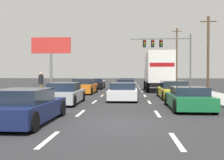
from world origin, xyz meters
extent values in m
plane|color=#2B2B2D|center=(0.00, 25.00, 0.00)|extent=(140.00, 140.00, 0.00)
cube|color=#9E9E99|center=(6.69, 20.00, 0.07)|extent=(2.88, 80.00, 0.14)
cube|color=#9E9E99|center=(-6.69, 20.00, 0.07)|extent=(2.88, 80.00, 0.14)
cube|color=silver|center=(-1.70, -2.34, 0.00)|extent=(0.14, 2.00, 0.01)
cube|color=silver|center=(-1.70, 2.66, 0.00)|extent=(0.14, 2.00, 0.01)
cube|color=silver|center=(-1.70, 7.66, 0.00)|extent=(0.14, 2.00, 0.01)
cube|color=silver|center=(-1.70, 12.66, 0.00)|extent=(0.14, 2.00, 0.01)
cube|color=silver|center=(-1.70, 17.66, 0.00)|extent=(0.14, 2.00, 0.01)
cube|color=silver|center=(-1.70, 22.66, 0.00)|extent=(0.14, 2.00, 0.01)
cube|color=silver|center=(-1.70, 27.66, 0.00)|extent=(0.14, 2.00, 0.01)
cube|color=silver|center=(-1.70, 32.66, 0.00)|extent=(0.14, 2.00, 0.01)
cube|color=silver|center=(-1.70, 37.66, 0.00)|extent=(0.14, 2.00, 0.01)
cube|color=silver|center=(-1.70, 42.66, 0.00)|extent=(0.14, 2.00, 0.01)
cube|color=silver|center=(-1.70, 47.66, 0.00)|extent=(0.14, 2.00, 0.01)
cube|color=silver|center=(1.70, -2.34, 0.00)|extent=(0.14, 2.00, 0.01)
cube|color=silver|center=(1.70, 2.66, 0.00)|extent=(0.14, 2.00, 0.01)
cube|color=silver|center=(1.70, 7.66, 0.00)|extent=(0.14, 2.00, 0.01)
cube|color=silver|center=(1.70, 12.66, 0.00)|extent=(0.14, 2.00, 0.01)
cube|color=silver|center=(1.70, 17.66, 0.00)|extent=(0.14, 2.00, 0.01)
cube|color=silver|center=(1.70, 22.66, 0.00)|extent=(0.14, 2.00, 0.01)
cube|color=silver|center=(1.70, 27.66, 0.00)|extent=(0.14, 2.00, 0.01)
cube|color=silver|center=(1.70, 32.66, 0.00)|extent=(0.14, 2.00, 0.01)
cube|color=silver|center=(1.70, 37.66, 0.00)|extent=(0.14, 2.00, 0.01)
cube|color=silver|center=(1.70, 42.66, 0.00)|extent=(0.14, 2.00, 0.01)
cube|color=silver|center=(1.70, 47.66, 0.00)|extent=(0.14, 2.00, 0.01)
cube|color=black|center=(-3.42, 22.62, 0.46)|extent=(1.80, 4.71, 0.64)
cube|color=#192333|center=(-3.42, 22.48, 0.99)|extent=(1.57, 1.99, 0.42)
cylinder|color=black|center=(-4.25, 24.41, 0.32)|extent=(0.22, 0.64, 0.64)
cylinder|color=black|center=(-2.60, 24.42, 0.32)|extent=(0.22, 0.64, 0.64)
cylinder|color=black|center=(-4.23, 20.82, 0.32)|extent=(0.22, 0.64, 0.64)
cylinder|color=black|center=(-2.58, 20.83, 0.32)|extent=(0.22, 0.64, 0.64)
cube|color=orange|center=(-3.51, 14.75, 0.49)|extent=(1.97, 4.22, 0.70)
cube|color=#192333|center=(-3.52, 14.69, 1.08)|extent=(1.68, 2.10, 0.48)
cylinder|color=black|center=(-4.33, 16.31, 0.32)|extent=(0.24, 0.65, 0.64)
cylinder|color=black|center=(-2.61, 16.26, 0.32)|extent=(0.24, 0.65, 0.64)
cylinder|color=black|center=(-4.42, 13.24, 0.32)|extent=(0.24, 0.65, 0.64)
cylinder|color=black|center=(-2.69, 13.19, 0.32)|extent=(0.24, 0.65, 0.64)
cube|color=#B7BABF|center=(-3.31, 6.47, 0.45)|extent=(1.79, 4.19, 0.63)
cube|color=#192333|center=(-3.31, 6.42, 1.00)|extent=(1.57, 2.17, 0.47)
cylinder|color=black|center=(-4.14, 8.01, 0.32)|extent=(0.22, 0.64, 0.64)
cylinder|color=black|center=(-2.50, 8.02, 0.32)|extent=(0.22, 0.64, 0.64)
cylinder|color=black|center=(-4.12, 4.93, 0.32)|extent=(0.22, 0.64, 0.64)
cylinder|color=black|center=(-2.48, 4.94, 0.32)|extent=(0.22, 0.64, 0.64)
cube|color=#141E4C|center=(-3.27, 0.14, 0.44)|extent=(1.96, 4.42, 0.60)
cube|color=#192333|center=(-3.27, -0.10, 0.98)|extent=(1.70, 2.21, 0.48)
cylinder|color=black|center=(-4.12, 1.80, 0.32)|extent=(0.23, 0.64, 0.64)
cylinder|color=black|center=(-2.36, 1.77, 0.32)|extent=(0.23, 0.64, 0.64)
cylinder|color=black|center=(-2.41, -1.52, 0.32)|extent=(0.23, 0.64, 0.64)
cube|color=#1E389E|center=(0.15, 23.60, 0.44)|extent=(1.83, 4.07, 0.59)
cube|color=#192333|center=(0.15, 23.38, 0.98)|extent=(1.60, 1.95, 0.50)
cylinder|color=black|center=(-0.70, 25.08, 0.32)|extent=(0.22, 0.64, 0.64)
cylinder|color=black|center=(0.98, 25.08, 0.32)|extent=(0.22, 0.64, 0.64)
cylinder|color=black|center=(-0.69, 22.11, 0.32)|extent=(0.22, 0.64, 0.64)
cylinder|color=black|center=(1.00, 22.12, 0.32)|extent=(0.22, 0.64, 0.64)
cube|color=tan|center=(0.11, 17.12, 0.45)|extent=(1.83, 4.33, 0.61)
cube|color=#192333|center=(0.11, 16.99, 1.00)|extent=(1.61, 1.96, 0.49)
cylinder|color=black|center=(-0.74, 18.73, 0.32)|extent=(0.22, 0.64, 0.64)
cylinder|color=black|center=(0.97, 18.73, 0.32)|extent=(0.22, 0.64, 0.64)
cylinder|color=black|center=(-0.74, 15.51, 0.32)|extent=(0.22, 0.64, 0.64)
cylinder|color=black|center=(0.96, 15.51, 0.32)|extent=(0.22, 0.64, 0.64)
cube|color=white|center=(0.06, 8.95, 0.43)|extent=(1.88, 4.35, 0.59)
cube|color=#192333|center=(0.06, 8.81, 0.94)|extent=(1.63, 1.98, 0.43)
cylinder|color=black|center=(-0.77, 10.57, 0.32)|extent=(0.23, 0.64, 0.64)
cylinder|color=black|center=(0.94, 10.55, 0.32)|extent=(0.23, 0.64, 0.64)
cylinder|color=black|center=(-0.81, 7.35, 0.32)|extent=(0.23, 0.64, 0.64)
cylinder|color=black|center=(0.89, 7.33, 0.32)|extent=(0.23, 0.64, 0.64)
cube|color=white|center=(3.35, 17.96, 2.39)|extent=(2.45, 6.23, 2.87)
cube|color=red|center=(3.31, 14.88, 2.53)|extent=(2.14, 0.07, 0.36)
cube|color=slate|center=(3.40, 22.16, 1.33)|extent=(2.31, 2.21, 2.06)
cylinder|color=black|center=(2.26, 22.17, 0.48)|extent=(0.31, 0.96, 0.96)
cylinder|color=black|center=(4.53, 22.14, 0.48)|extent=(0.31, 0.96, 0.96)
cylinder|color=black|center=(2.19, 16.74, 0.48)|extent=(0.31, 0.96, 0.96)
cylinder|color=black|center=(4.47, 16.71, 0.48)|extent=(0.31, 0.96, 0.96)
cube|color=yellow|center=(3.62, 10.50, 0.43)|extent=(1.92, 4.68, 0.57)
cube|color=#192333|center=(3.62, 10.56, 0.98)|extent=(1.68, 2.33, 0.53)
cylinder|color=black|center=(2.74, 12.29, 0.32)|extent=(0.22, 0.64, 0.64)
cylinder|color=black|center=(4.52, 12.28, 0.32)|extent=(0.22, 0.64, 0.64)
cylinder|color=black|center=(2.72, 8.72, 0.32)|extent=(0.22, 0.64, 0.64)
cylinder|color=black|center=(4.50, 8.71, 0.32)|extent=(0.22, 0.64, 0.64)
cube|color=#196B38|center=(3.39, 4.44, 0.43)|extent=(1.85, 4.47, 0.58)
cube|color=#192333|center=(3.39, 4.12, 0.92)|extent=(1.60, 1.94, 0.40)
cylinder|color=black|center=(2.57, 6.12, 0.32)|extent=(0.23, 0.64, 0.64)
cylinder|color=black|center=(4.25, 6.11, 0.32)|extent=(0.23, 0.64, 0.64)
cylinder|color=black|center=(2.53, 2.78, 0.32)|extent=(0.23, 0.64, 0.64)
cylinder|color=black|center=(4.21, 2.76, 0.32)|extent=(0.23, 0.64, 0.64)
cylinder|color=#595B56|center=(8.56, 28.04, 3.51)|extent=(0.20, 0.20, 7.02)
cylinder|color=#595B56|center=(4.57, 28.04, 6.41)|extent=(7.98, 0.14, 0.14)
cube|color=black|center=(4.67, 28.04, 5.76)|extent=(0.40, 0.56, 0.95)
sphere|color=red|center=(4.67, 27.73, 6.06)|extent=(0.20, 0.20, 0.20)
sphere|color=orange|center=(4.67, 27.73, 5.76)|extent=(0.20, 0.20, 0.20)
sphere|color=green|center=(4.67, 27.73, 5.46)|extent=(0.20, 0.20, 0.20)
cube|color=black|center=(3.57, 28.04, 5.76)|extent=(0.40, 0.56, 0.95)
sphere|color=red|center=(3.57, 27.73, 6.06)|extent=(0.20, 0.20, 0.20)
sphere|color=orange|center=(3.57, 27.73, 5.76)|extent=(0.20, 0.20, 0.20)
sphere|color=green|center=(3.57, 27.73, 5.46)|extent=(0.20, 0.20, 0.20)
cube|color=black|center=(2.48, 28.04, 5.76)|extent=(0.40, 0.56, 0.95)
sphere|color=red|center=(2.48, 27.73, 6.06)|extent=(0.20, 0.20, 0.20)
sphere|color=orange|center=(2.48, 27.73, 5.76)|extent=(0.20, 0.20, 0.20)
sphere|color=green|center=(2.48, 27.73, 5.46)|extent=(0.20, 0.20, 0.20)
cylinder|color=brown|center=(9.30, 22.39, 4.09)|extent=(0.28, 0.28, 8.19)
cube|color=brown|center=(9.30, 22.39, 7.59)|extent=(1.80, 0.12, 0.12)
cylinder|color=brown|center=(9.33, 43.48, 5.13)|extent=(0.28, 0.28, 10.27)
cube|color=brown|center=(9.33, 43.48, 9.67)|extent=(1.80, 0.12, 0.12)
cylinder|color=slate|center=(-10.20, 28.04, 2.26)|extent=(0.36, 0.36, 4.52)
cube|color=red|center=(-10.20, 28.04, 5.61)|extent=(5.43, 0.20, 2.18)
cylinder|color=brown|center=(-6.42, 11.79, 0.55)|extent=(0.32, 0.32, 0.81)
cylinder|color=black|center=(-6.42, 11.79, 1.31)|extent=(0.38, 0.38, 0.71)
sphere|color=tan|center=(-6.42, 11.79, 1.77)|extent=(0.22, 0.22, 0.22)
camera|label=1|loc=(0.46, -9.69, 1.77)|focal=44.99mm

